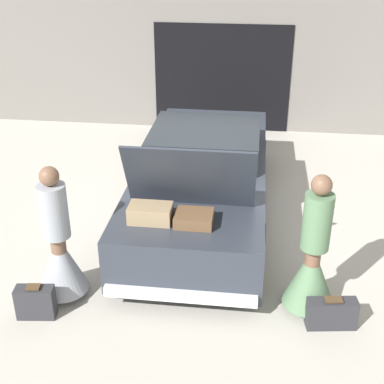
% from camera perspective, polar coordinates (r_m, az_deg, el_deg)
% --- Properties ---
extents(ground_plane, '(40.00, 40.00, 0.00)m').
position_cam_1_polar(ground_plane, '(8.24, 1.11, -2.26)').
color(ground_plane, '#ADA89E').
extents(garage_wall_back, '(12.00, 0.14, 2.80)m').
position_cam_1_polar(garage_wall_back, '(11.31, 3.28, 13.52)').
color(garage_wall_back, slate).
rests_on(garage_wall_back, ground_plane).
extents(car, '(1.87, 4.82, 1.78)m').
position_cam_1_polar(car, '(7.97, 1.14, 1.52)').
color(car, '#2D333D').
rests_on(car, ground_plane).
extents(person_left, '(0.61, 0.61, 1.68)m').
position_cam_1_polar(person_left, '(6.42, -13.98, -6.19)').
color(person_left, brown).
rests_on(person_left, ground_plane).
extents(person_right, '(0.60, 0.60, 1.70)m').
position_cam_1_polar(person_right, '(6.15, 12.68, -7.49)').
color(person_right, brown).
rests_on(person_right, ground_plane).
extents(suitcase_beside_left_person, '(0.45, 0.23, 0.42)m').
position_cam_1_polar(suitcase_beside_left_person, '(6.38, -16.34, -11.20)').
color(suitcase_beside_left_person, '#2D2D33').
rests_on(suitcase_beside_left_person, ground_plane).
extents(suitcase_beside_right_person, '(0.57, 0.25, 0.38)m').
position_cam_1_polar(suitcase_beside_right_person, '(6.20, 14.65, -12.42)').
color(suitcase_beside_right_person, '#2D2D33').
rests_on(suitcase_beside_right_person, ground_plane).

